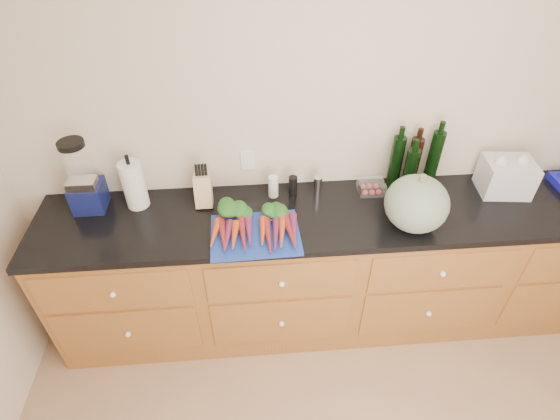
{
  "coord_description": "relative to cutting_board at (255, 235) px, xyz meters",
  "views": [
    {
      "loc": [
        -0.59,
        -0.57,
        2.55
      ],
      "look_at": [
        -0.44,
        1.2,
        1.06
      ],
      "focal_mm": 28.0,
      "sensor_mm": 36.0,
      "label": 1
    }
  ],
  "objects": [
    {
      "name": "wall_back",
      "position": [
        0.58,
        0.48,
        0.35
      ],
      "size": [
        4.1,
        0.05,
        2.6
      ],
      "primitive_type": "cube",
      "color": "beige",
      "rests_on": "ground"
    },
    {
      "name": "cabinets",
      "position": [
        0.58,
        0.16,
        -0.5
      ],
      "size": [
        3.6,
        0.64,
        0.9
      ],
      "color": "brown",
      "rests_on": "ground"
    },
    {
      "name": "countertop",
      "position": [
        0.58,
        0.16,
        -0.03
      ],
      "size": [
        3.64,
        0.62,
        0.04
      ],
      "primitive_type": "cube",
      "color": "black",
      "rests_on": "cabinets"
    },
    {
      "name": "cutting_board",
      "position": [
        0.0,
        0.0,
        0.0
      ],
      "size": [
        0.48,
        0.37,
        0.01
      ],
      "primitive_type": "cube",
      "rotation": [
        0.0,
        0.0,
        0.03
      ],
      "color": "#18369C",
      "rests_on": "countertop"
    },
    {
      "name": "carrots",
      "position": [
        -0.0,
        0.05,
        0.03
      ],
      "size": [
        0.47,
        0.35,
        0.07
      ],
      "color": "#C64317",
      "rests_on": "cutting_board"
    },
    {
      "name": "squash",
      "position": [
        0.86,
        0.01,
        0.15
      ],
      "size": [
        0.34,
        0.34,
        0.3
      ],
      "primitive_type": "ellipsoid",
      "color": "#5E705D",
      "rests_on": "countertop"
    },
    {
      "name": "blender_appliance",
      "position": [
        -0.93,
        0.32,
        0.18
      ],
      "size": [
        0.17,
        0.17,
        0.44
      ],
      "color": "#0F164A",
      "rests_on": "countertop"
    },
    {
      "name": "paper_towel",
      "position": [
        -0.67,
        0.32,
        0.14
      ],
      "size": [
        0.13,
        0.13,
        0.28
      ],
      "primitive_type": "cylinder",
      "color": "white",
      "rests_on": "countertop"
    },
    {
      "name": "knife_block",
      "position": [
        -0.28,
        0.3,
        0.09
      ],
      "size": [
        0.1,
        0.1,
        0.19
      ],
      "primitive_type": "cube",
      "color": "tan",
      "rests_on": "countertop"
    },
    {
      "name": "grinder_salt",
      "position": [
        0.12,
        0.34,
        0.06
      ],
      "size": [
        0.06,
        0.06,
        0.13
      ],
      "primitive_type": "cylinder",
      "color": "white",
      "rests_on": "countertop"
    },
    {
      "name": "grinder_pepper",
      "position": [
        0.24,
        0.34,
        0.06
      ],
      "size": [
        0.05,
        0.05,
        0.13
      ],
      "primitive_type": "cylinder",
      "color": "black",
      "rests_on": "countertop"
    },
    {
      "name": "canister_chrome",
      "position": [
        0.38,
        0.34,
        0.05
      ],
      "size": [
        0.05,
        0.05,
        0.12
      ],
      "primitive_type": "cylinder",
      "color": "silver",
      "rests_on": "countertop"
    },
    {
      "name": "tomato_box",
      "position": [
        0.71,
        0.33,
        0.03
      ],
      "size": [
        0.15,
        0.12,
        0.07
      ],
      "primitive_type": "cube",
      "color": "white",
      "rests_on": "countertop"
    },
    {
      "name": "bottles",
      "position": [
        0.95,
        0.37,
        0.16
      ],
      "size": [
        0.3,
        0.15,
        0.36
      ],
      "color": "black",
      "rests_on": "countertop"
    },
    {
      "name": "grocery_bag",
      "position": [
        1.5,
        0.28,
        0.1
      ],
      "size": [
        0.3,
        0.25,
        0.2
      ],
      "primitive_type": null,
      "rotation": [
        0.0,
        0.0,
        -0.11
      ],
      "color": "silver",
      "rests_on": "countertop"
    }
  ]
}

